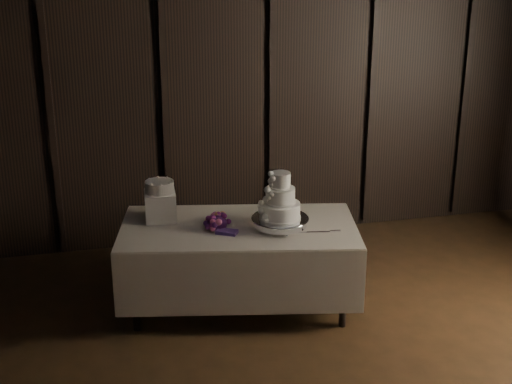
% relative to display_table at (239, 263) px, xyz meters
% --- Properties ---
extents(room, '(6.08, 7.08, 3.08)m').
position_rel_display_table_xyz_m(room, '(0.69, -1.95, 1.08)').
color(room, black).
rests_on(room, ground).
extents(display_table, '(2.16, 1.42, 0.76)m').
position_rel_display_table_xyz_m(display_table, '(0.00, 0.00, 0.00)').
color(display_table, silver).
rests_on(display_table, ground).
extents(cake_stand, '(0.52, 0.52, 0.09)m').
position_rel_display_table_xyz_m(cake_stand, '(0.32, -0.13, 0.39)').
color(cake_stand, silver).
rests_on(cake_stand, display_table).
extents(wedding_cake, '(0.38, 0.33, 0.40)m').
position_rel_display_table_xyz_m(wedding_cake, '(0.30, -0.15, 0.59)').
color(wedding_cake, white).
rests_on(wedding_cake, cake_stand).
extents(bouquet, '(0.43, 0.47, 0.18)m').
position_rel_display_table_xyz_m(bouquet, '(-0.18, -0.02, 0.40)').
color(bouquet, '#CC5985').
rests_on(bouquet, display_table).
extents(box_pedestal, '(0.28, 0.28, 0.25)m').
position_rel_display_table_xyz_m(box_pedestal, '(-0.62, 0.30, 0.47)').
color(box_pedestal, white).
rests_on(box_pedestal, display_table).
extents(small_cake, '(0.28, 0.28, 0.10)m').
position_rel_display_table_xyz_m(small_cake, '(-0.62, 0.30, 0.64)').
color(small_cake, white).
rests_on(small_cake, box_pedestal).
extents(cake_knife, '(0.37, 0.08, 0.01)m').
position_rel_display_table_xyz_m(cake_knife, '(0.56, -0.30, 0.35)').
color(cake_knife, silver).
rests_on(cake_knife, display_table).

